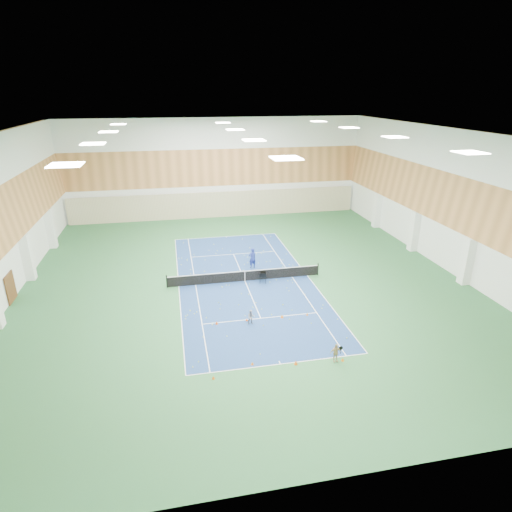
{
  "coord_description": "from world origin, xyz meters",
  "views": [
    {
      "loc": [
        -5.56,
        -32.18,
        15.0
      ],
      "look_at": [
        1.05,
        0.48,
        2.0
      ],
      "focal_mm": 30.0,
      "sensor_mm": 36.0,
      "label": 1
    }
  ],
  "objects_px": {
    "tennis_net": "(245,275)",
    "child_apron": "(336,353)",
    "child_court": "(251,317)",
    "coach": "(252,258)",
    "ball_cart": "(263,277)"
  },
  "relations": [
    {
      "from": "tennis_net",
      "to": "child_apron",
      "type": "height_order",
      "value": "child_apron"
    },
    {
      "from": "coach",
      "to": "ball_cart",
      "type": "relative_size",
      "value": 1.98
    },
    {
      "from": "coach",
      "to": "child_apron",
      "type": "xyz_separation_m",
      "value": [
        2.08,
        -14.94,
        -0.36
      ]
    },
    {
      "from": "child_court",
      "to": "child_apron",
      "type": "relative_size",
      "value": 0.9
    },
    {
      "from": "child_court",
      "to": "tennis_net",
      "type": "bearing_deg",
      "value": 80.38
    },
    {
      "from": "child_apron",
      "to": "child_court",
      "type": "bearing_deg",
      "value": 125.64
    },
    {
      "from": "child_court",
      "to": "child_apron",
      "type": "distance_m",
      "value": 6.6
    },
    {
      "from": "child_court",
      "to": "ball_cart",
      "type": "distance_m",
      "value": 6.79
    },
    {
      "from": "tennis_net",
      "to": "ball_cart",
      "type": "bearing_deg",
      "value": -22.98
    },
    {
      "from": "child_apron",
      "to": "coach",
      "type": "bearing_deg",
      "value": 95.73
    },
    {
      "from": "coach",
      "to": "child_apron",
      "type": "height_order",
      "value": "coach"
    },
    {
      "from": "ball_cart",
      "to": "child_apron",
      "type": "bearing_deg",
      "value": -67.22
    },
    {
      "from": "coach",
      "to": "child_apron",
      "type": "bearing_deg",
      "value": 80.34
    },
    {
      "from": "child_apron",
      "to": "ball_cart",
      "type": "xyz_separation_m",
      "value": [
        -1.83,
        11.63,
        -0.11
      ]
    },
    {
      "from": "tennis_net",
      "to": "child_apron",
      "type": "xyz_separation_m",
      "value": [
        3.25,
        -12.23,
        0.04
      ]
    }
  ]
}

